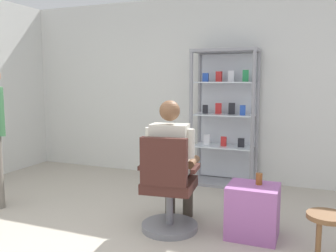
{
  "coord_description": "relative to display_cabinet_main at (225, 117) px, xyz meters",
  "views": [
    {
      "loc": [
        1.55,
        -2.28,
        1.48
      ],
      "look_at": [
        0.14,
        1.24,
        1.0
      ],
      "focal_mm": 38.82,
      "sensor_mm": 36.0,
      "label": 1
    }
  ],
  "objects": [
    {
      "name": "seated_shopkeeper",
      "position": [
        -0.14,
        -1.72,
        -0.25
      ],
      "size": [
        0.52,
        0.59,
        1.29
      ],
      "color": "#3F382D",
      "rests_on": "ground"
    },
    {
      "name": "wooden_stool",
      "position": [
        1.3,
        -1.97,
        -0.63
      ],
      "size": [
        0.32,
        0.32,
        0.41
      ],
      "color": "brown",
      "rests_on": "ground"
    },
    {
      "name": "office_chair",
      "position": [
        -0.12,
        -1.88,
        -0.57
      ],
      "size": [
        0.59,
        0.56,
        0.96
      ],
      "color": "slate",
      "rests_on": "ground"
    },
    {
      "name": "tea_glass",
      "position": [
        0.71,
        -1.64,
        -0.41
      ],
      "size": [
        0.06,
        0.06,
        0.11
      ],
      "primitive_type": "cylinder",
      "color": "brown",
      "rests_on": "storage_crate"
    },
    {
      "name": "back_wall",
      "position": [
        -0.4,
        0.24,
        0.39
      ],
      "size": [
        6.0,
        0.1,
        2.7
      ],
      "primitive_type": "cube",
      "color": "silver",
      "rests_on": "ground"
    },
    {
      "name": "display_cabinet_main",
      "position": [
        0.0,
        0.0,
        0.0
      ],
      "size": [
        0.9,
        0.45,
        1.9
      ],
      "color": "gray",
      "rests_on": "ground"
    },
    {
      "name": "storage_crate",
      "position": [
        0.67,
        -1.68,
        -0.71
      ],
      "size": [
        0.47,
        0.4,
        0.5
      ],
      "primitive_type": "cube",
      "color": "#9E599E",
      "rests_on": "ground"
    }
  ]
}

